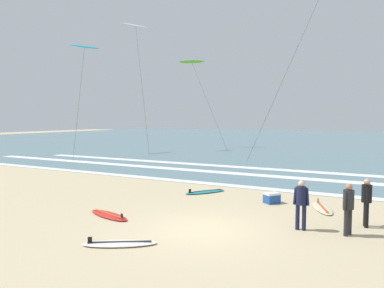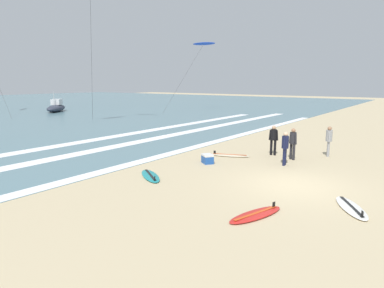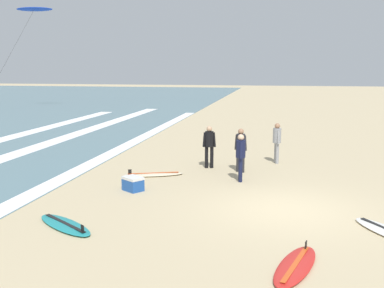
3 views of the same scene
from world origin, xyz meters
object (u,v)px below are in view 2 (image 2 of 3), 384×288
Objects in this scene: surfer_foreground_main at (273,138)px; surfboard_left_pile at (150,176)px; surfer_right_near at (293,141)px; surfer_background_far at (285,145)px; kite_blue_distant_high at (204,44)px; cooler_box at (207,159)px; surfboard_foreground_flat at (351,208)px; offshore_boat at (56,107)px; surfboard_near_water at (256,214)px; surfboard_right_spare at (230,155)px; surfer_left_near at (329,139)px.

surfboard_left_pile is at bearing 160.97° from surfer_foreground_main.
surfer_right_near is at bearing -29.00° from surfboard_left_pile.
surfer_right_near and surfer_background_far have the same top height.
kite_blue_distant_high is 31.28m from cooler_box.
surfer_right_near is at bearing 34.85° from surfboard_foreground_flat.
surfer_right_near is 1.00× the size of surfer_background_far.
surfer_background_far is (-1.37, -0.12, 0.00)m from surfer_right_near.
surfboard_foreground_flat is 41.33m from offshore_boat.
surfboard_right_spare is at bearing 34.99° from surfboard_near_water.
surfer_background_far is 0.73× the size of surfboard_near_water.
surfer_right_near is at bearing -69.11° from surfboard_right_spare.
surfer_left_near is 7.95m from surfboard_foreground_flat.
surfboard_right_spare is at bearing -143.23° from kite_blue_distant_high.
surfer_background_far reaches higher than surfboard_left_pile.
kite_blue_distant_high is at bearing 41.24° from surfboard_foreground_flat.
surfboard_near_water is at bearing -167.51° from surfer_right_near.
kite_blue_distant_high is at bearing 42.71° from surfer_right_near.
surfboard_foreground_flat is (-7.44, -2.63, -0.91)m from surfer_left_near.
surfer_left_near is 30.14m from kite_blue_distant_high.
surfer_left_near is 2.11× the size of cooler_box.
offshore_boat reaches higher than surfer_foreground_main.
surfboard_foreground_flat is at bearing -138.76° from kite_blue_distant_high.
surfboard_foreground_flat is at bearing -43.81° from surfboard_near_water.
kite_blue_distant_high is (29.57, 21.78, 8.63)m from surfboard_near_water.
surfer_left_near is 9.79m from surfboard_left_pile.
surfer_right_near is at bearing -110.51° from surfer_foreground_main.
surfer_background_far is at bearing -138.87° from kite_blue_distant_high.
offshore_boat is (14.78, 38.59, 0.51)m from surfboard_foreground_flat.
surfer_left_near is 6.65m from cooler_box.
surfer_background_far is 3.23m from surfboard_right_spare.
offshore_boat is at bearing 73.15° from surfer_background_far.
surfer_left_near is at bearing -101.53° from offshore_boat.
surfer_foreground_main is at bearing -104.59° from offshore_boat.
kite_blue_distant_high is (21.70, 20.03, 7.72)m from surfer_right_near.
surfer_left_near is at bearing -34.87° from surfer_right_near.
surfboard_right_spare is at bearing 124.91° from surfer_left_near.
surfer_right_near reaches higher than cooler_box.
surfer_foreground_main and surfer_left_near have the same top height.
surfboard_foreground_flat is at bearing -160.51° from surfer_left_near.
surfboard_left_pile is at bearing 170.01° from cooler_box.
surfboard_left_pile is (-5.21, 3.77, -0.91)m from surfer_background_far.
surfboard_left_pile is at bearing 76.54° from surfboard_near_water.
surfboard_near_water is 40.22m from offshore_boat.
surfer_right_near is 30.52m from kite_blue_distant_high.
cooler_box reaches higher than surfboard_left_pile.
surfer_left_near is 0.18× the size of kite_blue_distant_high.
kite_blue_distant_high is (19.87, 21.31, 7.72)m from surfer_left_near.
offshore_boat reaches higher than surfer_left_near.
surfer_background_far is 0.18× the size of kite_blue_distant_high.
surfer_background_far is 0.76× the size of surfboard_foreground_flat.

